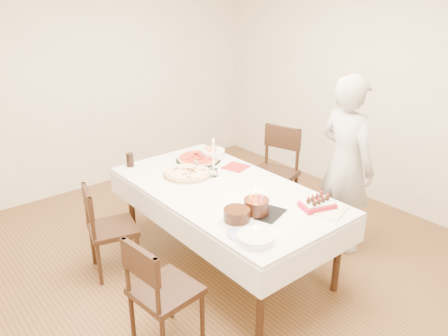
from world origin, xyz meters
TOP-DOWN VIEW (x-y plane):
  - floor at (0.00, 0.00)m, footprint 5.00×5.00m
  - wall_back at (0.00, 2.50)m, footprint 4.50×0.04m
  - wall_right at (2.25, 0.00)m, footprint 0.04×5.00m
  - dining_table at (0.02, 0.08)m, footprint 1.45×2.29m
  - chair_right_savory at (0.97, 0.42)m, footprint 0.64×0.64m
  - chair_left_savory at (-0.83, 0.60)m, footprint 0.53×0.53m
  - chair_left_dessert at (-0.94, -0.45)m, footprint 0.50×0.50m
  - person at (1.09, -0.42)m, footprint 0.49×0.67m
  - pizza_white at (-0.06, 0.52)m, footprint 0.48×0.48m
  - pizza_pepperoni at (0.24, 0.76)m, footprint 0.58×0.58m
  - red_placemat at (0.42, 0.38)m, footprint 0.28×0.28m
  - pasta_bowl at (0.41, 0.74)m, footprint 0.27×0.27m
  - taper_candle at (0.12, 0.35)m, footprint 0.10×0.10m
  - shaker_pair at (0.10, 0.58)m, footprint 0.08×0.08m
  - cola_glass at (-0.37, 1.07)m, footprint 0.10×0.10m
  - layer_cake at (-0.28, -0.44)m, footprint 0.32×0.32m
  - cake_board at (-0.03, -0.47)m, footprint 0.35×0.35m
  - birthday_cake at (-0.09, -0.44)m, footprint 0.26×0.26m
  - strawberry_box at (0.36, -0.69)m, footprint 0.31×0.25m
  - box_lid at (0.40, -0.79)m, footprint 0.33×0.27m
  - plate_stack at (-0.37, -0.74)m, footprint 0.26×0.26m
  - china_plate at (-0.36, -0.61)m, footprint 0.35×0.35m

SIDE VIEW (x-z plane):
  - floor at x=0.00m, z-range 0.00..0.00m
  - dining_table at x=0.02m, z-range 0.00..0.75m
  - chair_left_savory at x=-0.83m, z-range 0.00..0.84m
  - chair_left_dessert at x=-0.94m, z-range 0.00..0.88m
  - chair_right_savory at x=0.97m, z-range 0.00..1.01m
  - red_placemat at x=0.42m, z-range 0.75..0.75m
  - cake_board at x=-0.03m, z-range 0.74..0.76m
  - box_lid at x=0.40m, z-range 0.74..0.76m
  - china_plate at x=-0.36m, z-range 0.75..0.76m
  - pizza_white at x=-0.06m, z-range 0.75..0.79m
  - pizza_pepperoni at x=0.24m, z-range 0.75..0.79m
  - plate_stack at x=-0.37m, z-range 0.75..0.80m
  - strawberry_box at x=0.36m, z-range 0.75..0.82m
  - shaker_pair at x=0.10m, z-range 0.75..0.84m
  - pasta_bowl at x=0.41m, z-range 0.76..0.84m
  - layer_cake at x=-0.28m, z-range 0.75..0.85m
  - cola_glass at x=-0.37m, z-range 0.75..0.89m
  - birthday_cake at x=-0.09m, z-range 0.76..0.94m
  - person at x=1.09m, z-range 0.00..1.71m
  - taper_candle at x=0.12m, z-range 0.75..1.13m
  - wall_back at x=0.00m, z-range 0.00..2.70m
  - wall_right at x=2.25m, z-range 0.00..2.70m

